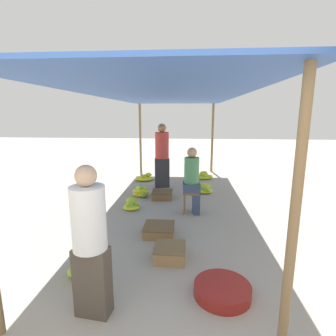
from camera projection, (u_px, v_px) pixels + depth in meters
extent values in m
cylinder|color=olive|center=(294.00, 223.00, 2.01)|extent=(0.08, 0.08, 2.36)
cylinder|color=olive|center=(140.00, 138.00, 9.30)|extent=(0.08, 0.08, 2.36)
cylinder|color=olive|center=(212.00, 138.00, 9.10)|extent=(0.08, 0.08, 2.36)
cube|color=#33569E|center=(168.00, 95.00, 5.41)|extent=(2.94, 7.66, 0.04)
cube|color=#4C4238|center=(93.00, 282.00, 2.62)|extent=(0.37, 0.23, 0.72)
cylinder|color=white|center=(89.00, 218.00, 2.48)|extent=(0.37, 0.37, 0.63)
sphere|color=tan|center=(86.00, 176.00, 2.40)|extent=(0.20, 0.20, 0.20)
cube|color=brown|center=(191.00, 192.00, 5.35)|extent=(0.34, 0.34, 0.04)
cylinder|color=brown|center=(184.00, 205.00, 5.27)|extent=(0.04, 0.04, 0.42)
cylinder|color=brown|center=(198.00, 205.00, 5.25)|extent=(0.04, 0.04, 0.42)
cylinder|color=brown|center=(185.00, 201.00, 5.54)|extent=(0.04, 0.04, 0.42)
cylinder|color=brown|center=(197.00, 201.00, 5.52)|extent=(0.04, 0.04, 0.42)
cube|color=#384766|center=(196.00, 202.00, 5.38)|extent=(0.16, 0.31, 0.46)
cube|color=#384766|center=(191.00, 187.00, 5.33)|extent=(0.36, 0.36, 0.18)
cylinder|color=#4C8C59|center=(192.00, 170.00, 5.26)|extent=(0.32, 0.32, 0.52)
sphere|color=tan|center=(192.00, 152.00, 5.18)|extent=(0.20, 0.20, 0.20)
cylinder|color=maroon|center=(222.00, 290.00, 2.94)|extent=(0.64, 0.64, 0.13)
ellipsoid|color=yellow|center=(145.00, 176.00, 8.32)|extent=(0.35, 0.25, 0.11)
ellipsoid|color=#ABC92E|center=(149.00, 175.00, 8.14)|extent=(0.26, 0.24, 0.11)
ellipsoid|color=#9CC330|center=(142.00, 177.00, 8.09)|extent=(0.23, 0.25, 0.10)
ellipsoid|color=#CCD628|center=(144.00, 177.00, 8.03)|extent=(0.27, 0.27, 0.14)
ellipsoid|color=yellow|center=(149.00, 175.00, 8.16)|extent=(0.19, 0.27, 0.14)
ellipsoid|color=#81B835|center=(143.00, 176.00, 8.27)|extent=(0.25, 0.32, 0.09)
ellipsoid|color=#94C032|center=(144.00, 177.00, 8.11)|extent=(0.26, 0.25, 0.10)
ellipsoid|color=yellow|center=(144.00, 179.00, 8.09)|extent=(0.58, 0.51, 0.10)
ellipsoid|color=#99C131|center=(133.00, 203.00, 5.64)|extent=(0.16, 0.35, 0.12)
ellipsoid|color=#96C031|center=(131.00, 200.00, 5.58)|extent=(0.27, 0.20, 0.14)
ellipsoid|color=#7DB636|center=(132.00, 205.00, 5.57)|extent=(0.15, 0.22, 0.11)
ellipsoid|color=#B3CC2C|center=(133.00, 204.00, 5.63)|extent=(0.27, 0.13, 0.11)
ellipsoid|color=#A6C72E|center=(130.00, 205.00, 5.60)|extent=(0.13, 0.26, 0.10)
ellipsoid|color=#AAC82E|center=(134.00, 202.00, 5.64)|extent=(0.26, 0.22, 0.09)
ellipsoid|color=#ABC92E|center=(131.00, 203.00, 5.61)|extent=(0.28, 0.36, 0.13)
ellipsoid|color=yellow|center=(131.00, 207.00, 5.60)|extent=(0.36, 0.31, 0.10)
ellipsoid|color=#B4CC2C|center=(139.00, 189.00, 6.48)|extent=(0.24, 0.20, 0.11)
ellipsoid|color=#80B735|center=(140.00, 187.00, 6.50)|extent=(0.20, 0.31, 0.09)
ellipsoid|color=yellow|center=(143.00, 192.00, 6.48)|extent=(0.30, 0.18, 0.14)
ellipsoid|color=#99C231|center=(143.00, 188.00, 6.56)|extent=(0.32, 0.28, 0.12)
ellipsoid|color=#75B337|center=(144.00, 195.00, 6.41)|extent=(0.16, 0.26, 0.13)
ellipsoid|color=yellow|center=(139.00, 191.00, 6.43)|extent=(0.33, 0.20, 0.14)
ellipsoid|color=#B1CB2D|center=(137.00, 191.00, 6.65)|extent=(0.32, 0.23, 0.09)
ellipsoid|color=yellow|center=(140.00, 194.00, 6.53)|extent=(0.36, 0.32, 0.10)
ellipsoid|color=#7FB735|center=(83.00, 267.00, 3.31)|extent=(0.26, 0.24, 0.14)
ellipsoid|color=#AECA2D|center=(83.00, 260.00, 3.31)|extent=(0.27, 0.25, 0.14)
ellipsoid|color=#9FC430|center=(83.00, 262.00, 3.27)|extent=(0.17, 0.28, 0.12)
ellipsoid|color=#C6D429|center=(78.00, 274.00, 3.22)|extent=(0.26, 0.35, 0.15)
ellipsoid|color=yellow|center=(84.00, 259.00, 3.29)|extent=(0.14, 0.29, 0.10)
ellipsoid|color=#92BF32|center=(84.00, 270.00, 3.34)|extent=(0.41, 0.36, 0.10)
ellipsoid|color=#91BE32|center=(202.00, 187.00, 6.76)|extent=(0.28, 0.24, 0.14)
ellipsoid|color=#8BBC33|center=(205.00, 189.00, 6.91)|extent=(0.18, 0.30, 0.09)
ellipsoid|color=#AAC82E|center=(204.00, 188.00, 6.82)|extent=(0.14, 0.33, 0.11)
ellipsoid|color=#B2CC2C|center=(203.00, 191.00, 6.76)|extent=(0.24, 0.34, 0.12)
ellipsoid|color=#CCD628|center=(205.00, 186.00, 6.79)|extent=(0.32, 0.22, 0.11)
ellipsoid|color=#97C131|center=(206.00, 189.00, 6.71)|extent=(0.23, 0.33, 0.12)
ellipsoid|color=#C7D429|center=(203.00, 191.00, 6.81)|extent=(0.48, 0.42, 0.10)
ellipsoid|color=#ABC92E|center=(204.00, 174.00, 8.30)|extent=(0.24, 0.28, 0.15)
ellipsoid|color=#AECA2D|center=(206.00, 175.00, 8.28)|extent=(0.24, 0.35, 0.11)
ellipsoid|color=#C2D229|center=(204.00, 173.00, 8.24)|extent=(0.30, 0.22, 0.15)
ellipsoid|color=#B5CD2C|center=(205.00, 175.00, 8.32)|extent=(0.31, 0.24, 0.10)
ellipsoid|color=yellow|center=(200.00, 176.00, 8.28)|extent=(0.22, 0.22, 0.10)
ellipsoid|color=#A2C52F|center=(208.00, 176.00, 8.20)|extent=(0.26, 0.25, 0.09)
ellipsoid|color=#C8D428|center=(209.00, 177.00, 8.22)|extent=(0.26, 0.22, 0.14)
ellipsoid|color=#B9CE2B|center=(204.00, 177.00, 8.23)|extent=(0.40, 0.35, 0.10)
cube|color=olive|center=(159.00, 231.00, 4.43)|extent=(0.49, 0.49, 0.15)
cube|color=brown|center=(159.00, 226.00, 4.41)|extent=(0.51, 0.51, 0.02)
cube|color=brown|center=(162.00, 195.00, 6.34)|extent=(0.47, 0.47, 0.16)
cube|color=brown|center=(162.00, 191.00, 6.32)|extent=(0.48, 0.48, 0.02)
cube|color=#9E7A4C|center=(170.00, 253.00, 3.68)|extent=(0.42, 0.42, 0.17)
cube|color=brown|center=(170.00, 247.00, 3.66)|extent=(0.44, 0.44, 0.02)
cube|color=#2D2D33|center=(162.00, 173.00, 7.26)|extent=(0.43, 0.29, 0.82)
cylinder|color=#BF3833|center=(162.00, 145.00, 7.10)|extent=(0.44, 0.44, 0.71)
sphere|color=#9E704C|center=(162.00, 128.00, 7.01)|extent=(0.23, 0.23, 0.23)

